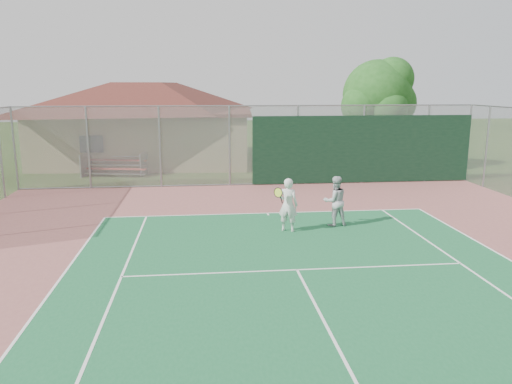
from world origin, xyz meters
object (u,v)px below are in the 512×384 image
(bleachers, at_px, (117,163))
(tree, at_px, (379,97))
(player_white_front, at_px, (288,205))
(clubhouse, at_px, (147,115))
(player_grey_back, at_px, (335,202))

(bleachers, bearing_deg, tree, 11.34)
(bleachers, height_order, player_white_front, player_white_front)
(bleachers, relative_size, tree, 0.57)
(clubhouse, height_order, bleachers, clubhouse)
(tree, distance_m, player_white_front, 12.79)
(tree, height_order, player_grey_back, tree)
(tree, bearing_deg, clubhouse, 160.72)
(tree, bearing_deg, player_white_front, -121.46)
(clubhouse, bearing_deg, tree, -14.99)
(clubhouse, relative_size, bleachers, 3.97)
(tree, bearing_deg, bleachers, 178.86)
(player_white_front, bearing_deg, bleachers, -34.98)
(tree, distance_m, player_grey_back, 11.68)
(clubhouse, xyz_separation_m, bleachers, (-1.13, -3.97, -2.14))
(clubhouse, xyz_separation_m, tree, (12.11, -4.24, 1.06))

